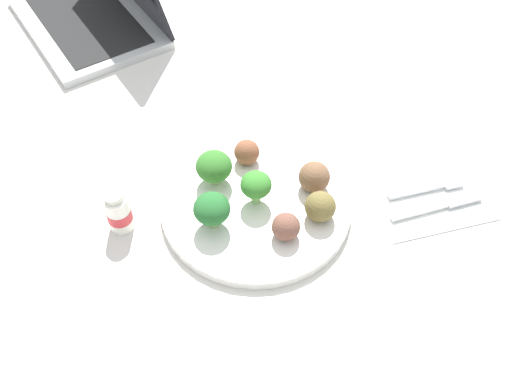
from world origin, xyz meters
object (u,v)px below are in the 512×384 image
Objects in this scene: yogurt_bottle at (119,215)px; broccoli_floret_back_left at (212,209)px; meatball_mid_left at (314,177)px; napkin at (430,199)px; meatball_back_left at (244,152)px; meatball_center at (286,227)px; fork at (430,187)px; laptop at (97,4)px; meatball_far_rim at (320,207)px; plate at (256,204)px; broccoli_floret_near_rim at (257,188)px; knife at (440,205)px; broccoli_floret_back_right at (214,167)px.

broccoli_floret_back_left is at bearing -11.98° from yogurt_bottle.
meatball_mid_left is 0.18m from napkin.
meatball_back_left and meatball_center have the same top height.
laptop is (-0.49, 0.53, 0.03)m from fork.
fork is (0.18, 0.03, -0.03)m from meatball_far_rim.
plate is 0.08m from meatball_center.
meatball_center is at bearing -156.03° from meatball_far_rim.
broccoli_floret_near_rim is at bearing 154.77° from meatball_far_rim.
broccoli_floret_back_left reaches higher than meatball_center.
broccoli_floret_near_rim reaches higher than meatball_center.
meatball_back_left reaches higher than plate.
meatball_mid_left reaches higher than meatball_center.
meatball_center reaches higher than knife.
meatball_center is 0.11× the size of laptop.
broccoli_floret_back_right is 0.75× the size of yogurt_bottle.
meatball_mid_left reaches higher than knife.
broccoli_floret_back_right is 0.34m from knife.
napkin is 0.02m from fork.
broccoli_floret_back_left reaches higher than meatball_mid_left.
napkin is 0.45× the size of laptop.
plate is 0.26m from napkin.
broccoli_floret_back_left is at bearing -154.82° from plate.
plate is at bearing 113.56° from meatball_center.
plate reaches higher than knife.
meatball_center is at bearing -20.56° from broccoli_floret_back_left.
napkin is at bearing -6.08° from broccoli_floret_near_rim.
meatball_center is at bearing -54.32° from broccoli_floret_back_right.
napkin is 0.73m from laptop.
broccoli_floret_back_right is at bearing 20.36° from yogurt_bottle.
knife is (0.18, -0.01, -0.03)m from meatball_far_rim.
broccoli_floret_near_rim is 0.07m from meatball_center.
broccoli_floret_back_right is 0.14× the size of laptop.
yogurt_bottle is (-0.46, 0.01, 0.03)m from fork.
meatball_mid_left is at bearing -14.88° from broccoli_floret_back_right.
yogurt_bottle is at bearing -177.01° from meatball_mid_left.
plate is at bearing 152.49° from meatball_far_rim.
plate is 7.00× the size of meatball_center.
laptop is (-0.31, 0.56, 0.00)m from meatball_far_rim.
meatball_back_left is 0.21m from yogurt_bottle.
knife is (0.01, -0.02, 0.00)m from napkin.
knife is at bearing -63.18° from napkin.
broccoli_floret_near_rim is 0.32× the size of napkin.
yogurt_bottle reaches higher than napkin.
broccoli_floret_back_left is 0.39× the size of knife.
meatball_back_left is 0.49m from laptop.
broccoli_floret_back_left is (-0.07, -0.03, 0.04)m from plate.
meatball_back_left is (-0.01, 0.09, -0.02)m from broccoli_floret_near_rim.
meatball_mid_left is 0.28m from yogurt_bottle.
broccoli_floret_back_left is 0.33m from fork.
laptop is at bearing 121.57° from meatball_mid_left.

